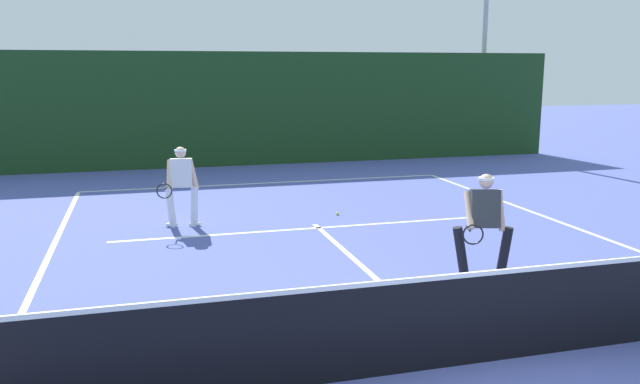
# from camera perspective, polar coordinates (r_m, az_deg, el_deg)

# --- Properties ---
(ground_plane) EXTENTS (80.00, 80.00, 0.00)m
(ground_plane) POSITION_cam_1_polar(r_m,az_deg,el_deg) (7.26, 13.28, -14.56)
(ground_plane) COLOR #4E59AA
(court_line_baseline_far) EXTENTS (9.71, 0.10, 0.01)m
(court_line_baseline_far) POSITION_cam_1_polar(r_m,az_deg,el_deg) (17.58, -4.64, 0.81)
(court_line_baseline_far) COLOR white
(court_line_baseline_far) RESTS_ON ground_plane
(court_line_service) EXTENTS (7.91, 0.10, 0.01)m
(court_line_service) POSITION_cam_1_polar(r_m,az_deg,el_deg) (12.64, -0.12, -3.19)
(court_line_service) COLOR white
(court_line_service) RESTS_ON ground_plane
(court_line_centre) EXTENTS (0.10, 6.40, 0.01)m
(court_line_centre) POSITION_cam_1_polar(r_m,az_deg,el_deg) (9.97, 4.37, -7.12)
(court_line_centre) COLOR white
(court_line_centre) RESTS_ON ground_plane
(tennis_net) EXTENTS (10.64, 0.09, 1.12)m
(tennis_net) POSITION_cam_1_polar(r_m,az_deg,el_deg) (7.06, 13.47, -10.71)
(tennis_net) COLOR #1E4723
(tennis_net) RESTS_ON ground_plane
(player_near) EXTENTS (1.03, 0.84, 1.59)m
(player_near) POSITION_cam_1_polar(r_m,az_deg,el_deg) (9.71, 14.30, -2.62)
(player_near) COLOR black
(player_near) RESTS_ON ground_plane
(player_far) EXTENTS (0.86, 0.83, 1.59)m
(player_far) POSITION_cam_1_polar(r_m,az_deg,el_deg) (12.84, -12.17, 0.75)
(player_far) COLOR silver
(player_far) RESTS_ON ground_plane
(tennis_ball) EXTENTS (0.07, 0.07, 0.07)m
(tennis_ball) POSITION_cam_1_polar(r_m,az_deg,el_deg) (13.72, 1.56, -1.93)
(tennis_ball) COLOR #D1E033
(tennis_ball) RESTS_ON ground_plane
(tennis_ball_extra) EXTENTS (0.07, 0.07, 0.07)m
(tennis_ball_extra) POSITION_cam_1_polar(r_m,az_deg,el_deg) (12.21, 15.97, -3.98)
(tennis_ball_extra) COLOR #D1E033
(tennis_ball_extra) RESTS_ON ground_plane
(back_fence_windscreen) EXTENTS (21.39, 0.12, 3.58)m
(back_fence_windscreen) POSITION_cam_1_polar(r_m,az_deg,el_deg) (20.68, -6.53, 7.30)
(back_fence_windscreen) COLOR #1A3B1A
(back_fence_windscreen) RESTS_ON ground_plane
(light_pole) EXTENTS (0.55, 0.44, 7.93)m
(light_pole) POSITION_cam_1_polar(r_m,az_deg,el_deg) (24.71, 14.43, 14.66)
(light_pole) COLOR #9EA39E
(light_pole) RESTS_ON ground_plane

